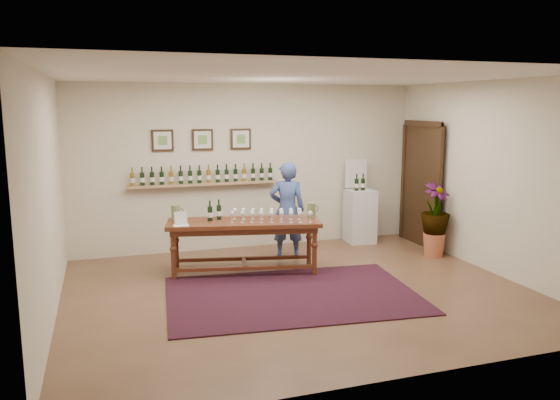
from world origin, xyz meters
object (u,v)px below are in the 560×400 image
object	(u,v)px
display_pedestal	(360,216)
tasting_table	(244,229)
potted_plant	(435,220)
person	(287,210)

from	to	relation	value
display_pedestal	tasting_table	bearing A→B (deg)	-154.92
tasting_table	display_pedestal	xyz separation A→B (m)	(2.44, 1.14, -0.19)
display_pedestal	potted_plant	xyz separation A→B (m)	(0.73, -1.24, 0.13)
tasting_table	display_pedestal	world-z (taller)	display_pedestal
tasting_table	person	world-z (taller)	person
potted_plant	person	bearing A→B (deg)	163.01
tasting_table	display_pedestal	size ratio (longest dim) A/B	2.42
tasting_table	person	bearing A→B (deg)	46.75
potted_plant	tasting_table	bearing A→B (deg)	178.29
display_pedestal	person	world-z (taller)	person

